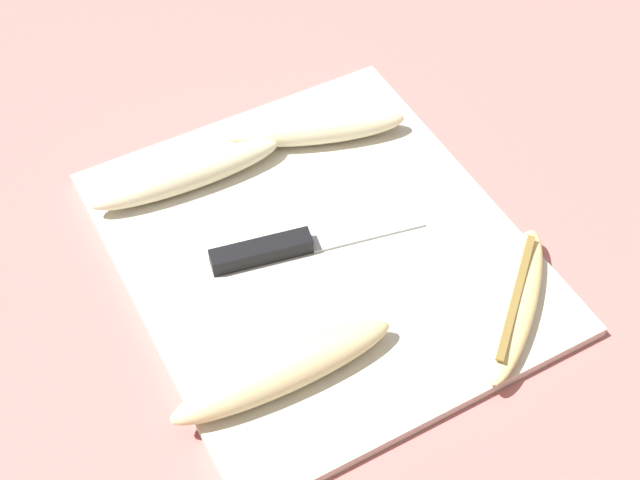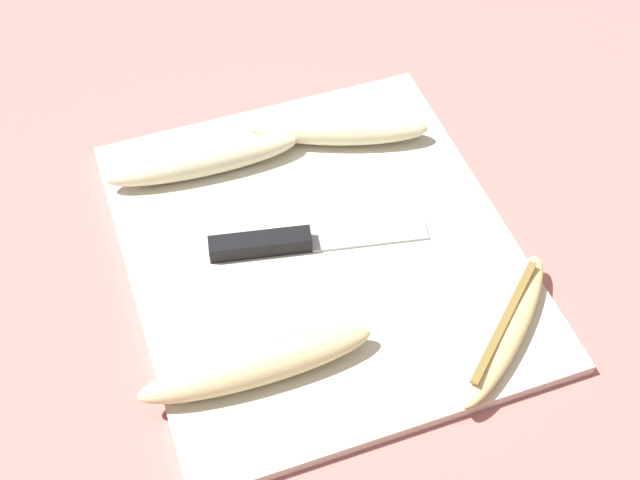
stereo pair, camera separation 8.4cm
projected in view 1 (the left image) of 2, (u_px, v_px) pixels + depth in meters
The scene contains 7 objects.
ground_plane at pixel (320, 254), 0.86m from camera, with size 4.00×4.00×0.00m, color #B76B66.
cutting_board at pixel (320, 250), 0.86m from camera, with size 0.41×0.36×0.01m.
knife at pixel (280, 248), 0.84m from camera, with size 0.06×0.21×0.02m.
banana_pale_long at pixel (316, 127), 0.93m from camera, with size 0.10×0.19×0.03m.
banana_ripe_center at pixel (284, 371), 0.75m from camera, with size 0.04×0.20×0.03m.
banana_golden_short at pixel (514, 303), 0.80m from camera, with size 0.15×0.16×0.02m.
banana_bright_far at pixel (187, 174), 0.89m from camera, with size 0.04×0.20×0.03m.
Camera 1 is at (0.47, -0.26, 0.68)m, focal length 50.00 mm.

